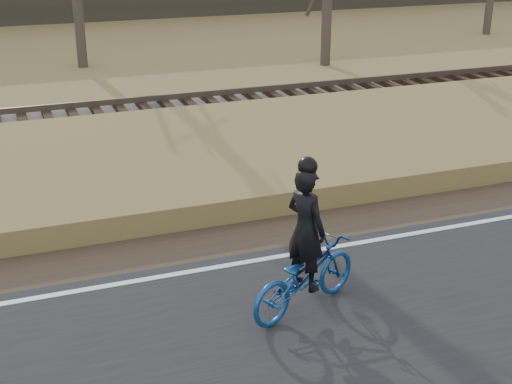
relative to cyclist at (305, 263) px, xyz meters
name	(u,v)px	position (x,y,z in m)	size (l,w,h in m)	color
cyclist	(305,263)	(0.00, 0.00, 0.00)	(2.05, 1.39, 2.22)	navy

